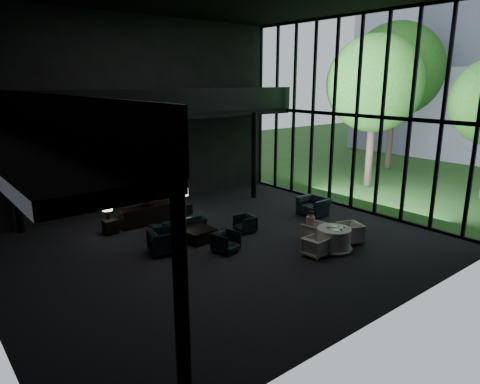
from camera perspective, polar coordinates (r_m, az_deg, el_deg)
floor at (r=14.59m, az=-2.31°, el=-7.09°), size 14.00×12.00×0.02m
wall_back at (r=18.78m, az=-13.58°, el=9.98°), size 14.00×0.04×8.00m
wall_front at (r=9.52m, az=19.57°, el=5.32°), size 14.00×0.04×8.00m
curtain_wall at (r=18.59m, az=15.30°, el=9.82°), size 0.20×12.00×8.00m
mezzanine_left at (r=11.20m, az=-28.17°, el=5.72°), size 2.00×12.00×0.25m
mezzanine_back at (r=18.36m, az=-9.35°, el=10.09°), size 12.00×2.00×0.25m
railing_left at (r=11.36m, az=-23.56°, el=9.40°), size 0.06×12.00×1.00m
railing_back at (r=17.46m, az=-7.77°, el=11.89°), size 12.00×0.06×1.00m
column_sw at (r=6.93m, az=-7.80°, el=-14.93°), size 0.24×0.24×4.00m
column_nw at (r=17.23m, az=-27.86°, el=1.55°), size 0.24×0.24×4.00m
column_ne at (r=19.97m, az=1.87°, el=4.84°), size 0.24×0.24×4.00m
tree_near at (r=23.00m, az=17.53°, el=13.59°), size 4.80×4.80×7.65m
tree_far at (r=28.29m, az=20.07°, el=15.00°), size 5.60×5.60×8.80m
console at (r=16.93m, az=-12.05°, el=-3.00°), size 2.28×0.52×0.73m
bronze_urn at (r=16.72m, az=-12.30°, el=0.03°), size 0.69×0.69×1.29m
side_table_left at (r=16.27m, az=-16.91°, el=-4.44°), size 0.47×0.47×0.52m
table_lamp_left at (r=16.20m, az=-17.30°, el=-1.95°), size 0.37×0.37×0.62m
side_table_right at (r=17.67m, az=-7.38°, el=-2.39°), size 0.47×0.47×0.52m
table_lamp_right at (r=17.52m, az=-7.56°, el=-0.06°), size 0.39×0.39×0.66m
sofa at (r=15.81m, az=-8.22°, el=-4.00°), size 1.98×0.61×0.77m
lounge_armchair_west at (r=13.99m, az=-10.23°, el=-6.17°), size 1.08×1.13×0.97m
lounge_armchair_east at (r=15.70m, az=0.68°, el=-4.30°), size 0.61×0.64×0.61m
lounge_armchair_south at (r=13.92m, az=-1.88°, el=-6.62°), size 0.83×0.80×0.71m
window_armchair at (r=17.84m, az=9.81°, el=-1.42°), size 0.82×1.23×1.06m
coffee_table at (r=14.96m, az=-5.64°, el=-5.69°), size 1.08×1.08×0.44m
dining_table at (r=14.40m, az=12.36°, el=-6.35°), size 1.24×1.24×0.75m
dining_chair_north at (r=14.99m, az=9.90°, el=-5.23°), size 0.80×0.77×0.72m
dining_chair_east at (r=15.11m, az=14.42°, el=-5.21°), size 0.92×0.95×0.78m
dining_chair_west at (r=13.82m, az=10.03°, el=-7.25°), size 0.60×0.64×0.60m
child at (r=14.86m, az=9.39°, el=-3.69°), size 0.31×0.31×0.66m
plate_a at (r=14.08m, az=12.71°, el=-5.00°), size 0.28×0.28×0.01m
plate_b at (r=14.45m, az=12.35°, el=-4.45°), size 0.30×0.30×0.02m
saucer at (r=14.37m, az=13.55°, el=-4.64°), size 0.18×0.18×0.01m
coffee_cup at (r=14.37m, az=13.71°, el=-4.49°), size 0.10×0.10×0.06m
cereal_bowl at (r=14.24m, az=11.75°, el=-4.56°), size 0.17×0.17×0.08m
cream_pot at (r=14.08m, az=13.38°, el=-4.89°), size 0.09×0.09×0.08m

